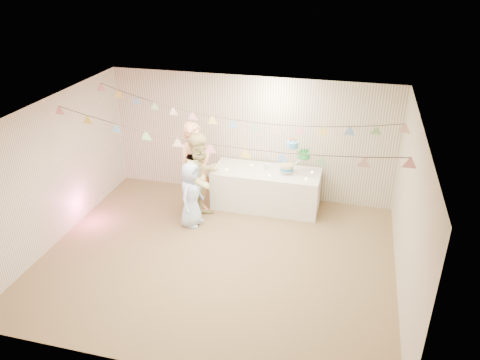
% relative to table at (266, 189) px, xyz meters
% --- Properties ---
extents(floor, '(6.00, 6.00, 0.00)m').
position_rel_table_xyz_m(floor, '(-0.45, -1.99, -0.41)').
color(floor, brown).
rests_on(floor, ground).
extents(ceiling, '(6.00, 6.00, 0.00)m').
position_rel_table_xyz_m(ceiling, '(-0.45, -1.99, 2.19)').
color(ceiling, silver).
rests_on(ceiling, ground).
extents(back_wall, '(6.00, 6.00, 0.00)m').
position_rel_table_xyz_m(back_wall, '(-0.45, 0.51, 0.89)').
color(back_wall, silver).
rests_on(back_wall, ground).
extents(front_wall, '(6.00, 6.00, 0.00)m').
position_rel_table_xyz_m(front_wall, '(-0.45, -4.49, 0.89)').
color(front_wall, silver).
rests_on(front_wall, ground).
extents(left_wall, '(5.00, 5.00, 0.00)m').
position_rel_table_xyz_m(left_wall, '(-3.45, -1.99, 0.89)').
color(left_wall, silver).
rests_on(left_wall, ground).
extents(right_wall, '(5.00, 5.00, 0.00)m').
position_rel_table_xyz_m(right_wall, '(2.55, -1.99, 0.89)').
color(right_wall, silver).
rests_on(right_wall, ground).
extents(table, '(2.16, 0.87, 0.81)m').
position_rel_table_xyz_m(table, '(0.00, 0.00, 0.00)').
color(table, silver).
rests_on(table, floor).
extents(cake_stand, '(0.62, 0.37, 0.69)m').
position_rel_table_xyz_m(cake_stand, '(0.55, 0.05, 0.69)').
color(cake_stand, silver).
rests_on(cake_stand, table).
extents(cake_bottom, '(0.31, 0.31, 0.15)m').
position_rel_table_xyz_m(cake_bottom, '(0.40, -0.01, 0.43)').
color(cake_bottom, teal).
rests_on(cake_bottom, cake_stand).
extents(cake_middle, '(0.27, 0.27, 0.22)m').
position_rel_table_xyz_m(cake_middle, '(0.73, 0.14, 0.70)').
color(cake_middle, green).
rests_on(cake_middle, cake_stand).
extents(cake_top_tier, '(0.25, 0.25, 0.19)m').
position_rel_table_xyz_m(cake_top_tier, '(0.49, 0.02, 0.97)').
color(cake_top_tier, '#47ADE0').
rests_on(cake_top_tier, cake_stand).
extents(platter, '(0.36, 0.36, 0.02)m').
position_rel_table_xyz_m(platter, '(-0.54, -0.05, 0.35)').
color(platter, white).
rests_on(platter, table).
extents(posy, '(0.13, 0.13, 0.15)m').
position_rel_table_xyz_m(posy, '(-0.02, 0.05, 0.42)').
color(posy, white).
rests_on(posy, table).
extents(person_adult_a, '(0.79, 0.83, 1.91)m').
position_rel_table_xyz_m(person_adult_a, '(-1.32, -0.56, 0.55)').
color(person_adult_a, tan).
rests_on(person_adult_a, floor).
extents(person_adult_b, '(1.00, 1.08, 1.78)m').
position_rel_table_xyz_m(person_adult_b, '(-1.13, -0.76, 0.49)').
color(person_adult_b, '#C6BA7A').
rests_on(person_adult_b, floor).
extents(person_child, '(0.51, 0.69, 1.30)m').
position_rel_table_xyz_m(person_child, '(-1.25, -1.05, 0.24)').
color(person_child, '#B4D5FF').
rests_on(person_child, floor).
extents(bunting_back, '(5.60, 1.10, 0.40)m').
position_rel_table_xyz_m(bunting_back, '(-0.45, -0.89, 1.94)').
color(bunting_back, pink).
rests_on(bunting_back, ceiling).
extents(bunting_front, '(5.60, 0.90, 0.36)m').
position_rel_table_xyz_m(bunting_front, '(-0.45, -2.19, 1.91)').
color(bunting_front, '#72A5E5').
rests_on(bunting_front, ceiling).
extents(tealight_0, '(0.04, 0.04, 0.03)m').
position_rel_table_xyz_m(tealight_0, '(-0.80, -0.15, 0.42)').
color(tealight_0, '#FFD88C').
rests_on(tealight_0, table).
extents(tealight_1, '(0.04, 0.04, 0.03)m').
position_rel_table_xyz_m(tealight_1, '(-0.35, 0.18, 0.42)').
color(tealight_1, '#FFD88C').
rests_on(tealight_1, table).
extents(tealight_2, '(0.04, 0.04, 0.03)m').
position_rel_table_xyz_m(tealight_2, '(0.10, -0.22, 0.42)').
color(tealight_2, '#FFD88C').
rests_on(tealight_2, table).
extents(tealight_3, '(0.04, 0.04, 0.03)m').
position_rel_table_xyz_m(tealight_3, '(0.35, 0.22, 0.42)').
color(tealight_3, '#FFD88C').
rests_on(tealight_3, table).
extents(tealight_4, '(0.04, 0.04, 0.03)m').
position_rel_table_xyz_m(tealight_4, '(0.82, -0.18, 0.42)').
color(tealight_4, '#FFD88C').
rests_on(tealight_4, table).
extents(tealight_5, '(0.04, 0.04, 0.03)m').
position_rel_table_xyz_m(tealight_5, '(0.90, 0.15, 0.42)').
color(tealight_5, '#FFD88C').
rests_on(tealight_5, table).
extents(tealight_6, '(0.04, 0.04, 0.03)m').
position_rel_table_xyz_m(tealight_6, '(0.41, 0.07, 0.42)').
color(tealight_6, '#FFD88C').
rests_on(tealight_6, table).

